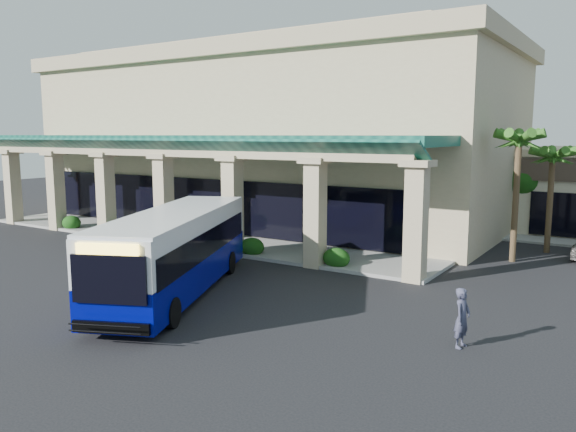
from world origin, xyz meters
The scene contains 9 objects.
ground centered at (0.00, 0.00, 0.00)m, with size 110.00×110.00×0.00m, color black.
main_building centered at (-8.00, 16.00, 5.67)m, with size 30.80×14.80×11.35m, color #C0B189, non-canonical shape.
arcade centered at (-8.00, 6.80, 2.85)m, with size 30.00×6.20×5.70m, color #0B463A, non-canonical shape.
palm_0 centered at (8.50, 11.00, 3.30)m, with size 2.40×2.40×6.60m, color #265617, non-canonical shape.
palm_1 centered at (9.50, 14.00, 2.90)m, with size 2.40×2.40×5.80m, color #265617, non-canonical shape.
palm_2 centered at (-22.50, 6.50, 3.10)m, with size 2.40×2.40×6.20m, color #265617, non-canonical shape.
broadleaf_tree centered at (7.50, 19.00, 2.41)m, with size 2.60×2.60×4.81m, color #143F0E, non-canonical shape.
transit_bus centered at (-0.63, -1.05, 1.50)m, with size 2.50×10.75×3.00m, color #02077C, non-canonical shape.
pedestrian centered at (9.50, -0.70, 0.82)m, with size 0.60×0.39×1.64m, color #3E3F57.
Camera 1 is at (13.43, -15.45, 5.71)m, focal length 35.00 mm.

